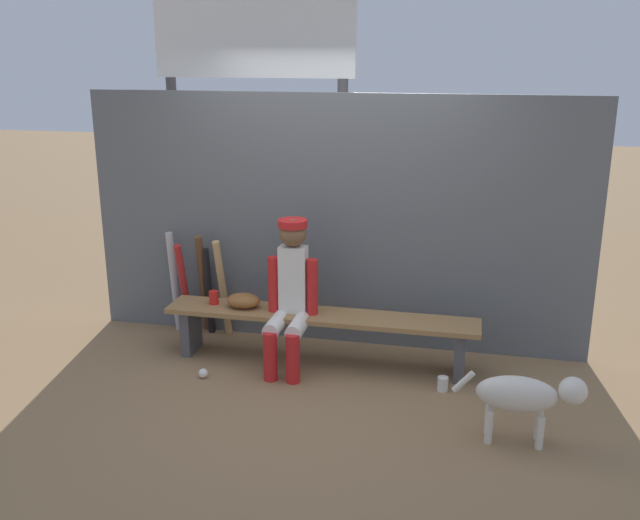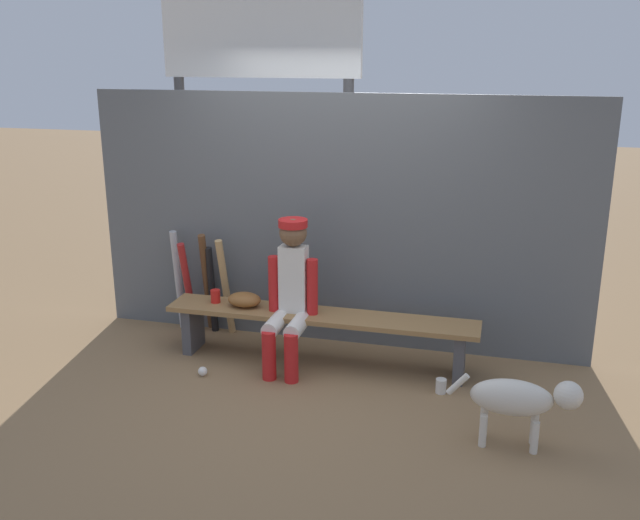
{
  "view_description": "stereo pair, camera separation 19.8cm",
  "coord_description": "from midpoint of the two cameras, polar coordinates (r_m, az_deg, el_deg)",
  "views": [
    {
      "loc": [
        1.15,
        -5.15,
        2.46
      ],
      "look_at": [
        0.0,
        0.0,
        0.88
      ],
      "focal_mm": 39.38,
      "sensor_mm": 36.0,
      "label": 1
    },
    {
      "loc": [
        1.34,
        -5.1,
        2.46
      ],
      "look_at": [
        0.0,
        0.0,
        0.88
      ],
      "focal_mm": 39.38,
      "sensor_mm": 36.0,
      "label": 2
    }
  ],
  "objects": [
    {
      "name": "ground_plane",
      "position": [
        5.82,
        0.98,
        -8.37
      ],
      "size": [
        30.0,
        30.0,
        0.0
      ],
      "primitive_type": "plane",
      "color": "olive"
    },
    {
      "name": "chainlink_fence",
      "position": [
        5.93,
        2.19,
        3.07
      ],
      "size": [
        4.29,
        0.03,
        2.14
      ],
      "primitive_type": "cube",
      "color": "#595E63",
      "rests_on": "ground_plane"
    },
    {
      "name": "dugout_bench",
      "position": [
        5.69,
        1.0,
        -5.24
      ],
      "size": [
        2.54,
        0.36,
        0.43
      ],
      "color": "olive",
      "rests_on": "ground_plane"
    },
    {
      "name": "player_seated",
      "position": [
        5.54,
        -1.44,
        -2.51
      ],
      "size": [
        0.41,
        0.55,
        1.2
      ],
      "color": "silver",
      "rests_on": "ground_plane"
    },
    {
      "name": "baseball_glove",
      "position": [
        5.81,
        -5.19,
        -3.23
      ],
      "size": [
        0.28,
        0.2,
        0.12
      ],
      "primitive_type": "ellipsoid",
      "color": "brown",
      "rests_on": "dugout_bench"
    },
    {
      "name": "bat_wood_tan",
      "position": [
        6.24,
        -6.79,
        -2.23
      ],
      "size": [
        0.1,
        0.24,
        0.91
      ],
      "primitive_type": "cylinder",
      "rotation": [
        0.19,
        0.0,
        -0.16
      ],
      "color": "tan",
      "rests_on": "ground_plane"
    },
    {
      "name": "bat_aluminum_black",
      "position": [
        6.34,
        -7.89,
        -2.43
      ],
      "size": [
        0.07,
        0.15,
        0.81
      ],
      "primitive_type": "cylinder",
      "rotation": [
        0.11,
        0.0,
        0.04
      ],
      "color": "black",
      "rests_on": "ground_plane"
    },
    {
      "name": "bat_wood_dark",
      "position": [
        6.35,
        -8.32,
        -1.81
      ],
      "size": [
        0.11,
        0.28,
        0.94
      ],
      "primitive_type": "cylinder",
      "rotation": [
        0.22,
        0.0,
        0.17
      ],
      "color": "brown",
      "rests_on": "ground_plane"
    },
    {
      "name": "bat_aluminum_red",
      "position": [
        6.36,
        -9.8,
        -2.21
      ],
      "size": [
        0.07,
        0.26,
        0.86
      ],
      "primitive_type": "cylinder",
      "rotation": [
        0.22,
        0.0,
        -0.03
      ],
      "color": "#B22323",
      "rests_on": "ground_plane"
    },
    {
      "name": "bat_aluminum_silver",
      "position": [
        6.46,
        -10.58,
        -1.63
      ],
      "size": [
        0.09,
        0.15,
        0.93
      ],
      "primitive_type": "cylinder",
      "rotation": [
        0.08,
        0.0,
        -0.2
      ],
      "color": "#B7B7BC",
      "rests_on": "ground_plane"
    },
    {
      "name": "baseball",
      "position": [
        5.65,
        -8.51,
        -8.94
      ],
      "size": [
        0.07,
        0.07,
        0.07
      ],
      "primitive_type": "sphere",
      "color": "white",
      "rests_on": "ground_plane"
    },
    {
      "name": "cup_on_ground",
      "position": [
        5.42,
        10.85,
        -10.03
      ],
      "size": [
        0.08,
        0.08,
        0.11
      ],
      "primitive_type": "cylinder",
      "color": "silver",
      "rests_on": "ground_plane"
    },
    {
      "name": "cup_on_bench",
      "position": [
        5.93,
        -7.55,
        -2.94
      ],
      "size": [
        0.08,
        0.08,
        0.11
      ],
      "primitive_type": "cylinder",
      "color": "red",
      "rests_on": "dugout_bench"
    },
    {
      "name": "scoreboard",
      "position": [
        6.9,
        -3.51,
        15.54
      ],
      "size": [
        2.23,
        0.27,
        3.34
      ],
      "color": "#3F3F42",
      "rests_on": "ground_plane"
    },
    {
      "name": "dog",
      "position": [
        4.75,
        17.16,
        -10.76
      ],
      "size": [
        0.84,
        0.2,
        0.49
      ],
      "color": "beige",
      "rests_on": "ground_plane"
    }
  ]
}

